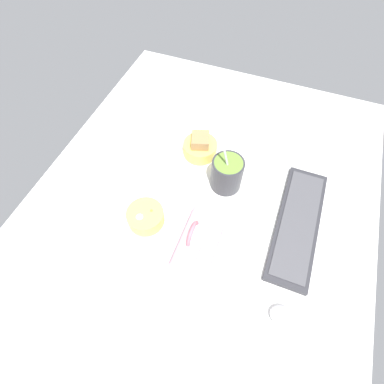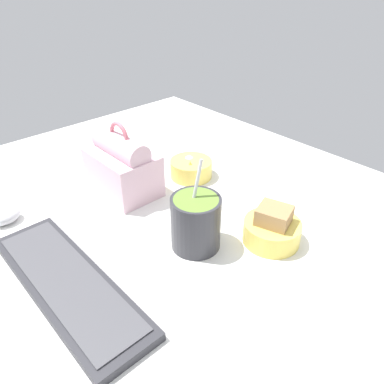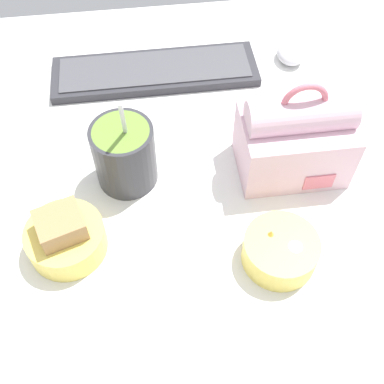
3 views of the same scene
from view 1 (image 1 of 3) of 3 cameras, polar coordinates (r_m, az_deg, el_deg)
desk_surface at (r=99.67cm, az=1.89°, el=-1.73°), size 140.00×110.00×2.00cm
keyboard at (r=98.85cm, az=19.49°, el=-5.71°), size 41.71×12.39×2.10cm
lunch_bag at (r=83.41cm, az=0.06°, el=-10.49°), size 18.08×12.73×19.04cm
soup_cup at (r=97.87cm, az=6.66°, el=3.54°), size 10.33×10.33×19.46cm
bento_bowl_sandwich at (r=108.27cm, az=1.56°, el=8.55°), size 12.16×12.16×8.49cm
bento_bowl_snacks at (r=93.74cm, az=-8.79°, el=-4.62°), size 11.47×11.47×5.81cm
computer_mouse at (r=87.16cm, az=16.99°, el=-21.69°), size 5.53×6.96×3.25cm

